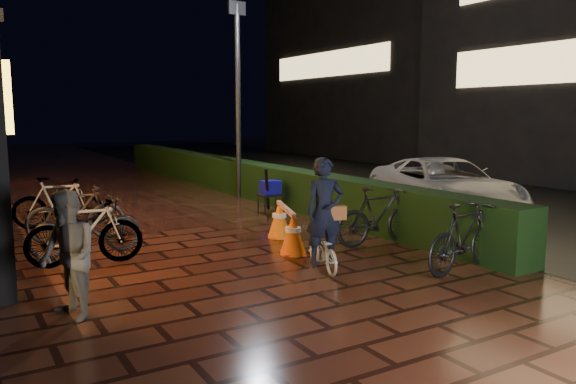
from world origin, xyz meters
TOP-DOWN VIEW (x-y plane):
  - ground at (0.00, 0.00)m, footprint 80.00×80.00m
  - asphalt_road at (9.00, 5.00)m, footprint 11.00×60.00m
  - hedge at (3.30, 8.00)m, footprint 0.70×20.00m
  - bystander_person at (-3.02, -0.41)m, footprint 0.77×0.88m
  - van at (5.95, 2.30)m, footprint 3.64×5.27m
  - far_buildings at (17.23, 9.61)m, footprint 9.08×31.00m
  - lamp_post_hedge at (2.93, 7.26)m, footprint 0.52×0.16m
  - cyclist at (0.71, -0.23)m, footprint 0.73×1.29m
  - traffic_barrier at (1.07, 1.50)m, footprint 0.97×1.77m
  - cart_assembly at (2.49, 4.64)m, footprint 0.65×0.62m
  - parked_bikes_storefront at (-2.25, 3.42)m, footprint 2.07×4.20m
  - parked_bikes_hedge at (2.53, -0.37)m, footprint 1.87×2.76m

SIDE VIEW (x-z plane):
  - ground at x=0.00m, z-range 0.00..0.00m
  - asphalt_road at x=9.00m, z-range 0.00..0.01m
  - traffic_barrier at x=1.07m, z-range 0.00..0.72m
  - hedge at x=3.30m, z-range 0.00..1.00m
  - parked_bikes_storefront at x=-2.25m, z-range -0.02..1.07m
  - parked_bikes_hedge at x=2.53m, z-range 0.00..1.08m
  - cart_assembly at x=2.49m, z-range 0.01..1.14m
  - cyclist at x=0.71m, z-range -0.23..1.53m
  - van at x=5.95m, z-range 0.01..1.34m
  - bystander_person at x=-3.02m, z-range 0.00..1.54m
  - lamp_post_hedge at x=2.93m, z-range 0.27..5.74m
  - far_buildings at x=17.23m, z-range -0.53..13.47m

